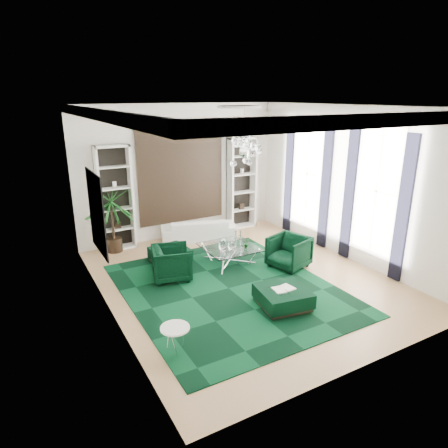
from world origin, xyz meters
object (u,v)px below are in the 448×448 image
sofa (199,229)px  armchair_right (289,252)px  armchair_left (172,263)px  coffee_table (230,255)px  ottoman_side (170,256)px  side_table (176,340)px  ottoman_front (283,298)px  palm (112,211)px

sofa → armchair_right: armchair_right is taller
armchair_left → coffee_table: 1.60m
ottoman_side → side_table: side_table is taller
ottoman_front → side_table: (-2.43, -0.35, 0.04)m
palm → sofa: bearing=-6.6°
sofa → ottoman_front: size_ratio=2.27×
ottoman_side → ottoman_front: bearing=-70.0°
side_table → palm: size_ratio=0.21×
ottoman_side → side_table: size_ratio=1.78×
side_table → armchair_left: bearing=69.0°
armchair_right → coffee_table: bearing=-145.6°
palm → ottoman_side: bearing=-54.8°
ottoman_side → armchair_left: bearing=-108.9°
side_table → armchair_right: bearing=26.1°
sofa → side_table: sofa is taller
armchair_left → side_table: (-0.99, -2.59, -0.16)m
ottoman_side → ottoman_front: size_ratio=0.90×
sofa → ottoman_side: 1.79m
sofa → armchair_right: (1.06, -2.82, 0.08)m
ottoman_front → ottoman_side: bearing=110.0°
armchair_right → side_table: armchair_right is taller
coffee_table → sofa: bearing=88.2°
armchair_left → palm: bearing=31.8°
coffee_table → side_table: 3.75m
ottoman_front → side_table: 2.45m
armchair_right → palm: (-3.42, 3.09, 0.72)m
sofa → ottoman_side: bearing=58.6°
side_table → ottoman_side: bearing=69.5°
armchair_right → coffee_table: armchair_right is taller
armchair_left → ottoman_front: armchair_left is taller
armchair_right → coffee_table: (-1.12, 0.91, -0.18)m
armchair_left → palm: 2.53m
armchair_left → ottoman_side: (0.30, 0.87, -0.20)m
ottoman_front → palm: 5.12m
sofa → coffee_table: size_ratio=1.67×
armchair_left → side_table: size_ratio=1.79×
coffee_table → palm: bearing=136.5°
sofa → ottoman_front: 4.29m
ottoman_side → ottoman_front: (1.13, -3.11, -0.00)m
coffee_table → side_table: bearing=-133.5°
side_table → palm: bearing=86.7°
armchair_left → ottoman_front: bearing=-132.7°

